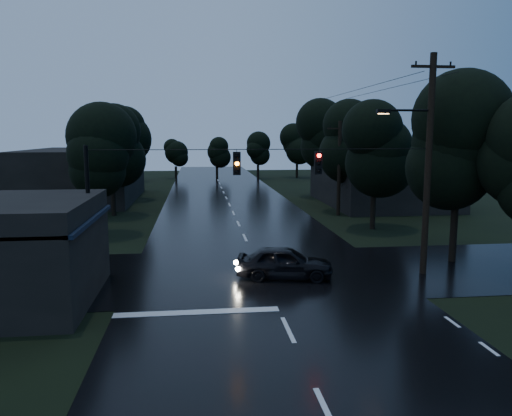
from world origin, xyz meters
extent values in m
plane|color=black|center=(0.00, 0.00, 0.00)|extent=(160.00, 160.00, 0.00)
cube|color=black|center=(0.00, 30.00, 0.00)|extent=(12.00, 120.00, 0.02)
cube|color=black|center=(0.00, 12.00, 0.00)|extent=(60.00, 9.00, 0.02)
cube|color=black|center=(-10.00, 9.00, 3.20)|extent=(6.00, 7.00, 0.12)
cube|color=black|center=(-7.00, 9.00, 3.20)|extent=(0.30, 7.00, 0.15)
cylinder|color=black|center=(-7.20, 6.00, 1.50)|extent=(0.10, 0.10, 3.00)
cylinder|color=black|center=(-7.20, 12.00, 1.50)|extent=(0.10, 0.10, 3.00)
cube|color=#FFBC66|center=(-7.05, 7.50, 2.50)|extent=(0.06, 1.60, 0.50)
cube|color=#FFBC66|center=(-7.05, 10.20, 2.50)|extent=(0.06, 1.20, 0.50)
cube|color=black|center=(14.00, 34.00, 2.20)|extent=(10.00, 14.00, 4.40)
cube|color=black|center=(-14.00, 40.00, 2.50)|extent=(10.00, 16.00, 5.00)
cylinder|color=black|center=(7.50, 11.00, 5.00)|extent=(0.30, 0.30, 10.00)
cube|color=black|center=(7.50, 11.00, 9.40)|extent=(2.00, 0.12, 0.12)
cylinder|color=black|center=(6.40, 11.00, 7.50)|extent=(2.20, 0.10, 0.10)
cube|color=black|center=(5.30, 11.00, 7.45)|extent=(0.60, 0.25, 0.18)
cube|color=#FFB266|center=(5.30, 11.00, 7.35)|extent=(0.45, 0.18, 0.03)
cylinder|color=black|center=(8.30, 28.00, 3.75)|extent=(0.30, 0.30, 7.50)
cube|color=black|center=(8.30, 28.00, 6.90)|extent=(2.00, 0.12, 0.12)
cylinder|color=black|center=(-7.50, 11.00, 3.00)|extent=(0.18, 0.18, 6.00)
cylinder|color=black|center=(0.00, 11.00, 5.80)|extent=(15.00, 0.03, 0.03)
cube|color=black|center=(-1.20, 11.00, 5.20)|extent=(0.32, 0.25, 1.00)
sphere|color=orange|center=(-1.20, 10.85, 5.20)|extent=(0.18, 0.18, 0.18)
cube|color=black|center=(2.40, 11.00, 5.20)|extent=(0.32, 0.25, 1.00)
sphere|color=#FF0C07|center=(2.40, 10.85, 5.20)|extent=(0.18, 0.18, 0.18)
cylinder|color=black|center=(10.00, 13.00, 1.40)|extent=(0.36, 0.36, 2.80)
sphere|color=black|center=(10.00, 13.00, 4.80)|extent=(4.48, 4.48, 4.48)
sphere|color=black|center=(10.00, 13.00, 6.00)|extent=(4.48, 4.48, 4.48)
sphere|color=black|center=(10.00, 13.00, 7.20)|extent=(4.48, 4.48, 4.48)
cylinder|color=black|center=(-9.00, 22.00, 1.22)|extent=(0.36, 0.36, 2.45)
sphere|color=black|center=(-9.00, 22.00, 4.20)|extent=(3.92, 3.92, 3.92)
sphere|color=black|center=(-9.00, 22.00, 5.25)|extent=(3.92, 3.92, 3.92)
sphere|color=black|center=(-9.00, 22.00, 6.30)|extent=(3.92, 3.92, 3.92)
cylinder|color=black|center=(-9.60, 30.00, 1.31)|extent=(0.36, 0.36, 2.62)
sphere|color=black|center=(-9.60, 30.00, 4.50)|extent=(4.20, 4.20, 4.20)
sphere|color=black|center=(-9.60, 30.00, 5.62)|extent=(4.20, 4.20, 4.20)
sphere|color=black|center=(-9.60, 30.00, 6.75)|extent=(4.20, 4.20, 4.20)
cylinder|color=black|center=(-10.20, 40.00, 1.40)|extent=(0.36, 0.36, 2.80)
sphere|color=black|center=(-10.20, 40.00, 4.80)|extent=(4.48, 4.48, 4.48)
sphere|color=black|center=(-10.20, 40.00, 6.00)|extent=(4.48, 4.48, 4.48)
sphere|color=black|center=(-10.20, 40.00, 7.20)|extent=(4.48, 4.48, 4.48)
cylinder|color=black|center=(9.00, 22.00, 1.31)|extent=(0.36, 0.36, 2.62)
sphere|color=black|center=(9.00, 22.00, 4.50)|extent=(4.20, 4.20, 4.20)
sphere|color=black|center=(9.00, 22.00, 5.62)|extent=(4.20, 4.20, 4.20)
sphere|color=black|center=(9.00, 22.00, 6.75)|extent=(4.20, 4.20, 4.20)
cylinder|color=black|center=(9.60, 30.00, 1.40)|extent=(0.36, 0.36, 2.80)
sphere|color=black|center=(9.60, 30.00, 4.80)|extent=(4.48, 4.48, 4.48)
sphere|color=black|center=(9.60, 30.00, 6.00)|extent=(4.48, 4.48, 4.48)
sphere|color=black|center=(9.60, 30.00, 7.20)|extent=(4.48, 4.48, 4.48)
cylinder|color=black|center=(10.20, 40.00, 1.49)|extent=(0.36, 0.36, 2.97)
sphere|color=black|center=(10.20, 40.00, 5.10)|extent=(4.76, 4.76, 4.76)
sphere|color=black|center=(10.20, 40.00, 6.38)|extent=(4.76, 4.76, 4.76)
sphere|color=black|center=(10.20, 40.00, 7.65)|extent=(4.76, 4.76, 4.76)
imported|color=black|center=(0.95, 11.00, 0.73)|extent=(4.55, 2.49, 1.47)
camera|label=1|loc=(-2.91, -10.54, 6.44)|focal=35.00mm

